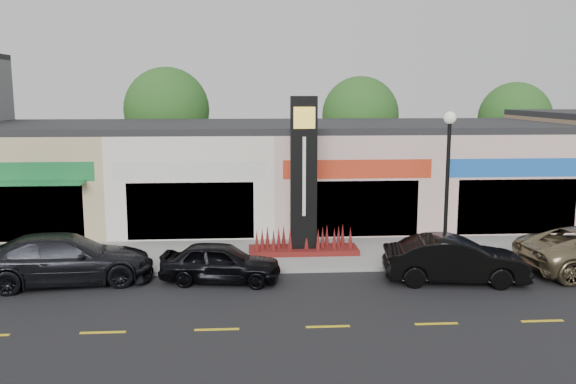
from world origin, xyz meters
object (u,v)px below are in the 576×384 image
at_px(pylon_sign, 303,199).
at_px(car_dark_sedan, 66,259).
at_px(lamp_east_near, 448,172).
at_px(car_black_conv, 455,260).
at_px(car_black_sedan, 221,262).

relative_size(pylon_sign, car_dark_sedan, 1.06).
height_order(lamp_east_near, car_black_conv, lamp_east_near).
relative_size(lamp_east_near, car_dark_sedan, 0.96).
relative_size(pylon_sign, car_black_conv, 1.28).
bearing_deg(pylon_sign, car_dark_sedan, -161.37).
distance_m(car_dark_sedan, car_black_conv, 12.94).
relative_size(lamp_east_near, car_black_sedan, 1.37).
height_order(pylon_sign, car_black_sedan, pylon_sign).
height_order(car_black_sedan, car_black_conv, car_black_conv).
xyz_separation_m(pylon_sign, car_black_conv, (4.73, -3.58, -1.51)).
bearing_deg(car_black_sedan, lamp_east_near, -72.07).
bearing_deg(pylon_sign, lamp_east_near, -18.75).
height_order(car_dark_sedan, car_black_sedan, car_dark_sedan).
bearing_deg(car_black_conv, lamp_east_near, -0.75).
height_order(lamp_east_near, car_dark_sedan, lamp_east_near).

